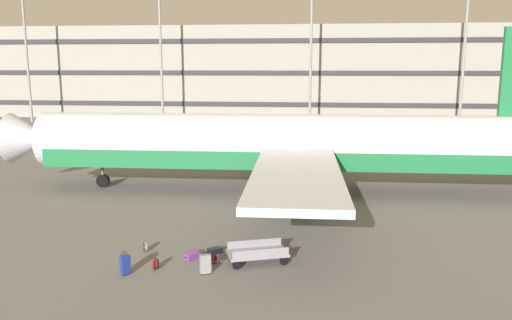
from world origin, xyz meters
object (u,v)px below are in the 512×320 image
object	(u,v)px
backpack_small	(146,247)
suitcase_black	(125,264)
suitcase_orange	(192,256)
backpack_teal	(213,258)
baggage_cart	(257,253)
suitcase_silver	(205,264)
airliner	(289,144)
backpack_laid_flat	(155,264)
suitcase_red	(215,251)

from	to	relation	value
backpack_small	suitcase_black	bearing A→B (deg)	-90.38
suitcase_orange	backpack_teal	world-z (taller)	backpack_teal
suitcase_orange	baggage_cart	distance (m)	2.99
suitcase_silver	backpack_teal	distance (m)	1.19
suitcase_silver	baggage_cart	bearing A→B (deg)	36.24
suitcase_black	backpack_teal	distance (m)	3.74
airliner	backpack_laid_flat	xyz separation A→B (m)	(-5.08, -14.20, -2.98)
suitcase_red	backpack_teal	world-z (taller)	backpack_teal
airliner	backpack_small	bearing A→B (deg)	-116.66
suitcase_orange	backpack_small	world-z (taller)	backpack_small
airliner	suitcase_black	xyz separation A→B (m)	(-6.13, -14.86, -2.79)
suitcase_orange	backpack_small	bearing A→B (deg)	163.49
airliner	baggage_cart	xyz separation A→B (m)	(-0.84, -13.00, -2.80)
suitcase_black	suitcase_red	distance (m)	4.26
backpack_small	backpack_laid_flat	distance (m)	2.27
suitcase_orange	backpack_laid_flat	size ratio (longest dim) A/B	1.48
airliner	backpack_teal	bearing A→B (deg)	-101.62
suitcase_black	suitcase_orange	size ratio (longest dim) A/B	1.16
suitcase_red	backpack_laid_flat	distance (m)	3.02
suitcase_black	suitcase_orange	xyz separation A→B (m)	(2.32, 1.99, -0.30)
suitcase_red	backpack_small	distance (m)	3.23
backpack_laid_flat	baggage_cart	xyz separation A→B (m)	(4.24, 1.20, 0.18)
suitcase_red	suitcase_silver	distance (m)	2.38
airliner	suitcase_silver	distance (m)	15.02
airliner	suitcase_orange	xyz separation A→B (m)	(-3.81, -12.87, -3.09)
suitcase_silver	baggage_cart	size ratio (longest dim) A/B	0.30
backpack_laid_flat	suitcase_orange	bearing A→B (deg)	46.44
suitcase_black	backpack_laid_flat	distance (m)	1.26
backpack_teal	backpack_small	bearing A→B (deg)	161.49
airliner	suitcase_silver	bearing A→B (deg)	-101.15
suitcase_orange	airliner	bearing A→B (deg)	73.51
suitcase_orange	suitcase_black	bearing A→B (deg)	-139.42
backpack_small	suitcase_orange	bearing A→B (deg)	-16.51
suitcase_black	backpack_laid_flat	bearing A→B (deg)	31.93
airliner	suitcase_orange	bearing A→B (deg)	-106.49
suitcase_black	suitcase_silver	xyz separation A→B (m)	(3.28, 0.38, 0.00)
suitcase_black	backpack_small	xyz separation A→B (m)	(0.02, 2.67, -0.22)
suitcase_silver	backpack_teal	xyz separation A→B (m)	(0.12, 1.17, -0.22)
suitcase_orange	backpack_small	xyz separation A→B (m)	(-2.31, 0.68, 0.08)
suitcase_silver	suitcase_black	bearing A→B (deg)	-173.46
airliner	suitcase_red	size ratio (longest dim) A/B	53.99
baggage_cart	suitcase_silver	bearing A→B (deg)	-143.76
airliner	suitcase_silver	xyz separation A→B (m)	(-2.85, -14.48, -2.78)
baggage_cart	backpack_laid_flat	bearing A→B (deg)	-164.24
suitcase_black	suitcase_silver	distance (m)	3.30
backpack_laid_flat	baggage_cart	world-z (taller)	baggage_cart
backpack_laid_flat	backpack_small	bearing A→B (deg)	117.28
suitcase_black	baggage_cart	xyz separation A→B (m)	(5.30, 1.86, -0.01)
backpack_small	suitcase_red	bearing A→B (deg)	1.07
suitcase_red	suitcase_silver	bearing A→B (deg)	-89.25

